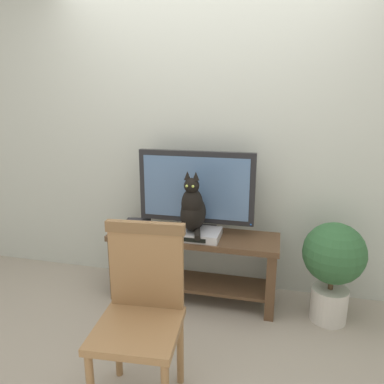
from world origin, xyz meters
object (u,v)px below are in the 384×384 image
book_stack (138,224)px  potted_plant (333,262)px  cat (193,209)px  wooden_chair (142,303)px  tv_stand (193,255)px  tv (196,190)px  media_box (193,234)px

book_stack → potted_plant: (1.54, -0.11, -0.13)m
cat → wooden_chair: 0.98m
tv_stand → book_stack: 0.54m
tv_stand → tv: (0.00, 0.08, 0.52)m
tv_stand → media_box: bearing=-78.8°
tv → media_box: 0.35m
wooden_chair → potted_plant: 1.45m
tv → book_stack: tv is taller
book_stack → potted_plant: size_ratio=0.29×
cat → wooden_chair: (-0.05, -0.95, -0.24)m
media_box → book_stack: (-0.50, 0.11, 0.00)m
tv → potted_plant: size_ratio=1.22×
tv → book_stack: size_ratio=4.24×
cat → potted_plant: (1.03, 0.02, -0.33)m
tv → book_stack: (-0.49, -0.03, -0.32)m
wooden_chair → tv_stand: bearing=88.1°
wooden_chair → potted_plant: (1.08, 0.97, -0.09)m
media_box → wooden_chair: size_ratio=0.43×
media_box → book_stack: 0.52m
book_stack → potted_plant: bearing=-4.0°
tv → media_box: (0.01, -0.14, -0.32)m
media_box → wooden_chair: bearing=-92.7°
tv_stand → tv: 0.53m
tv_stand → media_box: media_box is taller
tv_stand → media_box: 0.21m
tv → cat: (0.01, -0.16, -0.11)m
tv → book_stack: 0.59m
book_stack → cat: bearing=-14.0°
potted_plant → tv: bearing=172.5°
media_box → book_stack: same height
cat → tv_stand: bearing=99.6°
media_box → wooden_chair: (-0.05, -0.97, -0.03)m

